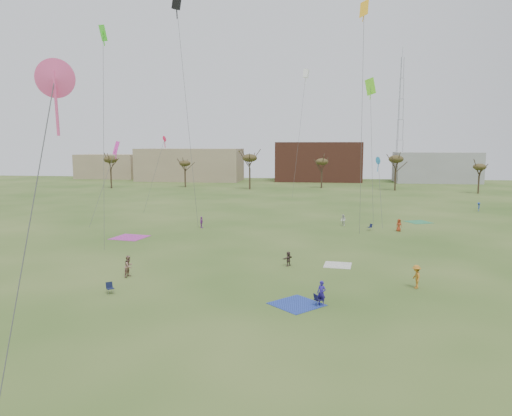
# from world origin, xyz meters

# --- Properties ---
(ground) EXTENTS (260.00, 260.00, 0.00)m
(ground) POSITION_xyz_m (0.00, 0.00, 0.00)
(ground) COLOR #2B4C17
(ground) RESTS_ON ground
(flyer_near_right) EXTENTS (0.76, 0.65, 1.75)m
(flyer_near_right) POSITION_xyz_m (6.00, 2.13, 0.87)
(flyer_near_right) COLOR navy
(flyer_near_right) RESTS_ON ground
(spectator_fore_b) EXTENTS (0.87, 1.02, 1.85)m
(spectator_fore_b) POSITION_xyz_m (-10.33, 7.22, 0.92)
(spectator_fore_b) COLOR #8D695A
(spectator_fore_b) RESTS_ON ground
(spectator_fore_c) EXTENTS (1.08, 1.26, 1.37)m
(spectator_fore_c) POSITION_xyz_m (2.94, 12.70, 0.68)
(spectator_fore_c) COLOR #513E3A
(spectator_fore_c) RESTS_ON ground
(flyer_mid_b) EXTENTS (0.80, 1.26, 1.86)m
(flyer_mid_b) POSITION_xyz_m (13.39, 7.17, 0.93)
(flyer_mid_b) COLOR #B26E21
(flyer_mid_b) RESTS_ON ground
(spectator_mid_d) EXTENTS (0.47, 0.95, 1.56)m
(spectator_mid_d) POSITION_xyz_m (-10.17, 31.58, 0.78)
(spectator_mid_d) COLOR purple
(spectator_mid_d) RESTS_ON ground
(spectator_mid_e) EXTENTS (0.94, 0.97, 1.57)m
(spectator_mid_e) POSITION_xyz_m (9.01, 35.99, 0.78)
(spectator_mid_e) COLOR silver
(spectator_mid_e) RESTS_ON ground
(flyer_far_b) EXTENTS (0.93, 0.77, 1.63)m
(flyer_far_b) POSITION_xyz_m (16.01, 32.54, 0.81)
(flyer_far_b) COLOR #99351A
(flyer_far_b) RESTS_ON ground
(flyer_far_c) EXTENTS (0.81, 1.08, 1.49)m
(flyer_far_c) POSITION_xyz_m (32.52, 54.06, 0.74)
(flyer_far_c) COLOR #1F3E92
(flyer_far_c) RESTS_ON ground
(blanket_blue) EXTENTS (4.35, 4.35, 0.03)m
(blanket_blue) POSITION_xyz_m (4.27, 2.02, 0.00)
(blanket_blue) COLOR #233B9A
(blanket_blue) RESTS_ON ground
(blanket_cream) EXTENTS (2.75, 2.75, 0.03)m
(blanket_cream) POSITION_xyz_m (7.53, 13.61, 0.00)
(blanket_cream) COLOR silver
(blanket_cream) RESTS_ON ground
(blanket_plum) EXTENTS (4.37, 4.37, 0.03)m
(blanket_plum) POSITION_xyz_m (-17.15, 23.78, 0.00)
(blanket_plum) COLOR #B1369F
(blanket_plum) RESTS_ON ground
(blanket_olive) EXTENTS (4.16, 4.16, 0.03)m
(blanket_olive) POSITION_xyz_m (20.06, 40.58, 0.00)
(blanket_olive) COLOR #308453
(blanket_olive) RESTS_ON ground
(camp_chair_left) EXTENTS (0.74, 0.74, 0.87)m
(camp_chair_left) POSITION_xyz_m (-9.88, 2.55, 0.26)
(camp_chair_left) COLOR #131934
(camp_chair_left) RESTS_ON ground
(camp_chair_center) EXTENTS (0.73, 0.71, 0.87)m
(camp_chair_center) POSITION_xyz_m (5.79, 1.99, 0.26)
(camp_chair_center) COLOR #141335
(camp_chair_center) RESTS_ON ground
(camp_chair_right) EXTENTS (0.72, 0.71, 0.87)m
(camp_chair_right) POSITION_xyz_m (12.31, 32.74, 0.26)
(camp_chair_right) COLOR #161A3C
(camp_chair_right) RESTS_ON ground
(kites_aloft) EXTENTS (60.96, 80.96, 27.78)m
(kites_aloft) POSITION_xyz_m (-2.37, 36.69, 21.64)
(kites_aloft) COLOR teal
(kites_aloft) RESTS_ON ground
(tree_line) EXTENTS (117.44, 49.32, 8.91)m
(tree_line) POSITION_xyz_m (-2.85, 79.12, 7.09)
(tree_line) COLOR #3A2B1E
(tree_line) RESTS_ON ground
(building_tan) EXTENTS (32.00, 14.00, 10.00)m
(building_tan) POSITION_xyz_m (-35.00, 115.00, 5.00)
(building_tan) COLOR #937F60
(building_tan) RESTS_ON ground
(building_brick) EXTENTS (26.00, 16.00, 12.00)m
(building_brick) POSITION_xyz_m (5.00, 120.00, 6.00)
(building_brick) COLOR brown
(building_brick) RESTS_ON ground
(building_grey) EXTENTS (24.00, 12.00, 9.00)m
(building_grey) POSITION_xyz_m (40.00, 118.00, 4.50)
(building_grey) COLOR gray
(building_grey) RESTS_ON ground
(building_tan_west) EXTENTS (20.00, 12.00, 8.00)m
(building_tan_west) POSITION_xyz_m (-65.00, 122.00, 4.00)
(building_tan_west) COLOR #937F60
(building_tan_west) RESTS_ON ground
(radio_tower) EXTENTS (1.51, 1.72, 41.00)m
(radio_tower) POSITION_xyz_m (30.00, 125.00, 19.21)
(radio_tower) COLOR #9EA3A8
(radio_tower) RESTS_ON ground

